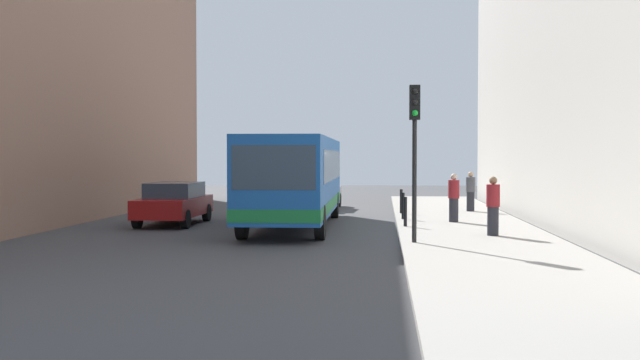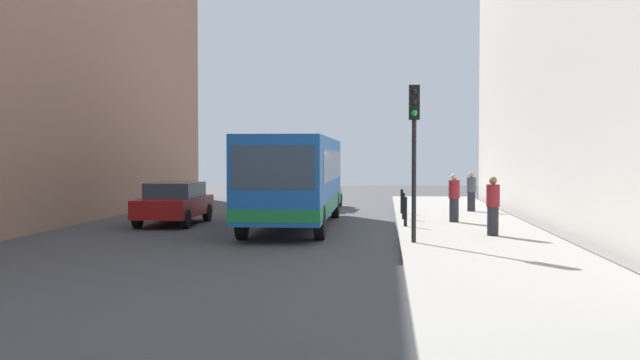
{
  "view_description": "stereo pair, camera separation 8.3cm",
  "coord_description": "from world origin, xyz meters",
  "px_view_note": "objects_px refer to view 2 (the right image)",
  "views": [
    {
      "loc": [
        2.74,
        -22.76,
        2.39
      ],
      "look_at": [
        0.78,
        0.56,
        1.66
      ],
      "focal_mm": 42.3,
      "sensor_mm": 36.0,
      "label": 1
    },
    {
      "loc": [
        2.82,
        -22.75,
        2.39
      ],
      "look_at": [
        0.78,
        0.56,
        1.66
      ],
      "focal_mm": 42.3,
      "sensor_mm": 36.0,
      "label": 2
    }
  ],
  "objects_px": {
    "pedestrian_mid_sidewalk": "(454,198)",
    "bollard_far": "(402,201)",
    "bollard_near": "(405,212)",
    "car_beside_bus": "(174,202)",
    "pedestrian_far_sidewalk": "(471,192)",
    "pedestrian_near_signal": "(493,206)",
    "bollard_mid": "(403,206)",
    "car_behind_bus": "(317,192)",
    "traffic_light": "(414,133)",
    "bus": "(296,176)"
  },
  "relations": [
    {
      "from": "bollard_mid",
      "to": "pedestrian_far_sidewalk",
      "type": "xyz_separation_m",
      "value": [
        2.86,
        4.17,
        0.33
      ]
    },
    {
      "from": "pedestrian_far_sidewalk",
      "to": "pedestrian_mid_sidewalk",
      "type": "bearing_deg",
      "value": 52.25
    },
    {
      "from": "pedestrian_near_signal",
      "to": "pedestrian_far_sidewalk",
      "type": "relative_size",
      "value": 1.04
    },
    {
      "from": "car_beside_bus",
      "to": "bollard_far",
      "type": "xyz_separation_m",
      "value": [
        8.06,
        3.97,
        -0.16
      ]
    },
    {
      "from": "pedestrian_near_signal",
      "to": "pedestrian_mid_sidewalk",
      "type": "relative_size",
      "value": 1.01
    },
    {
      "from": "car_beside_bus",
      "to": "pedestrian_near_signal",
      "type": "relative_size",
      "value": 2.62
    },
    {
      "from": "bus",
      "to": "bollard_near",
      "type": "distance_m",
      "value": 4.01
    },
    {
      "from": "traffic_light",
      "to": "bollard_near",
      "type": "bearing_deg",
      "value": 91.26
    },
    {
      "from": "car_behind_bus",
      "to": "pedestrian_mid_sidewalk",
      "type": "xyz_separation_m",
      "value": [
        5.47,
        -8.36,
        0.19
      ]
    },
    {
      "from": "car_beside_bus",
      "to": "bollard_near",
      "type": "height_order",
      "value": "car_beside_bus"
    },
    {
      "from": "bollard_near",
      "to": "bollard_mid",
      "type": "height_order",
      "value": "same"
    },
    {
      "from": "car_behind_bus",
      "to": "bollard_mid",
      "type": "height_order",
      "value": "car_behind_bus"
    },
    {
      "from": "car_beside_bus",
      "to": "car_behind_bus",
      "type": "height_order",
      "value": "same"
    },
    {
      "from": "bollard_mid",
      "to": "pedestrian_near_signal",
      "type": "relative_size",
      "value": 0.57
    },
    {
      "from": "car_behind_bus",
      "to": "bollard_near",
      "type": "xyz_separation_m",
      "value": [
        3.77,
        -10.16,
        -0.16
      ]
    },
    {
      "from": "car_beside_bus",
      "to": "car_behind_bus",
      "type": "bearing_deg",
      "value": -116.72
    },
    {
      "from": "car_beside_bus",
      "to": "pedestrian_near_signal",
      "type": "height_order",
      "value": "pedestrian_near_signal"
    },
    {
      "from": "car_behind_bus",
      "to": "bollard_near",
      "type": "height_order",
      "value": "car_behind_bus"
    },
    {
      "from": "bollard_near",
      "to": "pedestrian_near_signal",
      "type": "xyz_separation_m",
      "value": [
        2.4,
        -2.61,
        0.36
      ]
    },
    {
      "from": "bus",
      "to": "bollard_mid",
      "type": "distance_m",
      "value": 4.19
    },
    {
      "from": "bus",
      "to": "car_behind_bus",
      "type": "distance_m",
      "value": 9.06
    },
    {
      "from": "car_beside_bus",
      "to": "pedestrian_mid_sidewalk",
      "type": "distance_m",
      "value": 9.76
    },
    {
      "from": "traffic_light",
      "to": "pedestrian_far_sidewalk",
      "type": "relative_size",
      "value": 2.53
    },
    {
      "from": "bollard_mid",
      "to": "pedestrian_mid_sidewalk",
      "type": "relative_size",
      "value": 0.57
    },
    {
      "from": "car_beside_bus",
      "to": "pedestrian_near_signal",
      "type": "xyz_separation_m",
      "value": [
        10.45,
        -4.27,
        0.2
      ]
    },
    {
      "from": "car_behind_bus",
      "to": "bollard_near",
      "type": "distance_m",
      "value": 10.84
    },
    {
      "from": "traffic_light",
      "to": "pedestrian_mid_sidewalk",
      "type": "bearing_deg",
      "value": 75.8
    },
    {
      "from": "bollard_near",
      "to": "car_behind_bus",
      "type": "bearing_deg",
      "value": 110.36
    },
    {
      "from": "bollard_near",
      "to": "pedestrian_near_signal",
      "type": "distance_m",
      "value": 3.56
    },
    {
      "from": "car_beside_bus",
      "to": "bollard_far",
      "type": "distance_m",
      "value": 8.98
    },
    {
      "from": "pedestrian_far_sidewalk",
      "to": "bollard_far",
      "type": "bearing_deg",
      "value": 0.24
    },
    {
      "from": "pedestrian_mid_sidewalk",
      "to": "pedestrian_near_signal",
      "type": "bearing_deg",
      "value": 115.58
    },
    {
      "from": "pedestrian_far_sidewalk",
      "to": "car_beside_bus",
      "type": "bearing_deg",
      "value": 0.85
    },
    {
      "from": "pedestrian_mid_sidewalk",
      "to": "car_beside_bus",
      "type": "bearing_deg",
      "value": 17.4
    },
    {
      "from": "bollard_far",
      "to": "pedestrian_mid_sidewalk",
      "type": "distance_m",
      "value": 4.21
    },
    {
      "from": "traffic_light",
      "to": "bollard_far",
      "type": "relative_size",
      "value": 4.32
    },
    {
      "from": "car_beside_bus",
      "to": "bollard_mid",
      "type": "bearing_deg",
      "value": -171.8
    },
    {
      "from": "car_behind_bus",
      "to": "pedestrian_near_signal",
      "type": "relative_size",
      "value": 2.69
    },
    {
      "from": "pedestrian_far_sidewalk",
      "to": "bollard_mid",
      "type": "bearing_deg",
      "value": 30.39
    },
    {
      "from": "bus",
      "to": "pedestrian_mid_sidewalk",
      "type": "bearing_deg",
      "value": -173.72
    },
    {
      "from": "bollard_far",
      "to": "pedestrian_mid_sidewalk",
      "type": "height_order",
      "value": "pedestrian_mid_sidewalk"
    },
    {
      "from": "car_behind_bus",
      "to": "pedestrian_mid_sidewalk",
      "type": "height_order",
      "value": "pedestrian_mid_sidewalk"
    },
    {
      "from": "bollard_near",
      "to": "car_beside_bus",
      "type": "bearing_deg",
      "value": 168.37
    },
    {
      "from": "bollard_near",
      "to": "bollard_far",
      "type": "xyz_separation_m",
      "value": [
        0.0,
        5.63,
        0.0
      ]
    },
    {
      "from": "car_behind_bus",
      "to": "bollard_mid",
      "type": "bearing_deg",
      "value": 121.16
    },
    {
      "from": "pedestrian_mid_sidewalk",
      "to": "pedestrian_far_sidewalk",
      "type": "distance_m",
      "value": 5.32
    },
    {
      "from": "bollard_near",
      "to": "pedestrian_far_sidewalk",
      "type": "bearing_deg",
      "value": 67.72
    },
    {
      "from": "pedestrian_far_sidewalk",
      "to": "bus",
      "type": "bearing_deg",
      "value": 16.58
    },
    {
      "from": "pedestrian_mid_sidewalk",
      "to": "bollard_far",
      "type": "bearing_deg",
      "value": -49.44
    },
    {
      "from": "bus",
      "to": "pedestrian_near_signal",
      "type": "distance_m",
      "value": 7.19
    }
  ]
}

